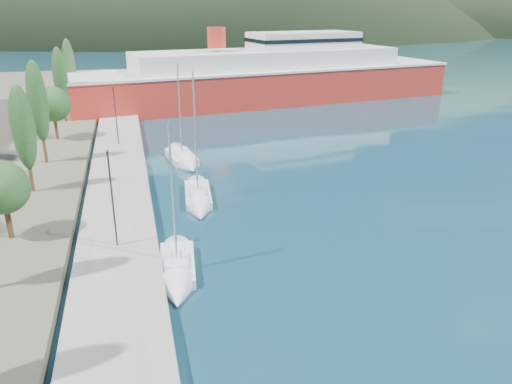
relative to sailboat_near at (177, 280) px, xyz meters
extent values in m
plane|color=#123949|center=(5.72, 110.33, -0.27)|extent=(1400.00, 1400.00, 0.00)
cube|color=gray|center=(-3.28, 16.33, 0.13)|extent=(5.00, 88.00, 0.80)
cylinder|color=#47301E|center=(-9.98, 7.33, 1.48)|extent=(0.36, 0.36, 2.10)
sphere|color=#264D22|center=(-9.98, 7.33, 3.87)|extent=(3.36, 3.36, 3.36)
cylinder|color=#47301E|center=(-9.98, 16.33, 1.38)|extent=(0.30, 0.30, 1.90)
ellipsoid|color=#264D22|center=(-9.98, 16.33, 5.69)|extent=(1.80, 1.80, 6.74)
cylinder|color=#47301E|center=(-9.98, 24.49, 1.48)|extent=(0.30, 0.30, 2.12)
ellipsoid|color=#264D22|center=(-9.98, 24.49, 6.29)|extent=(1.80, 1.80, 7.50)
cylinder|color=#47301E|center=(-9.98, 33.61, 1.63)|extent=(0.36, 0.36, 2.41)
sphere|color=#264D22|center=(-9.98, 33.61, 4.38)|extent=(3.86, 3.86, 3.86)
cylinder|color=#47301E|center=(-9.98, 43.30, 1.46)|extent=(0.30, 0.30, 2.07)
ellipsoid|color=#264D22|center=(-9.98, 43.30, 6.16)|extent=(1.80, 1.80, 7.33)
cylinder|color=#47301E|center=(-9.98, 55.63, 1.49)|extent=(0.30, 0.30, 2.12)
ellipsoid|color=#264D22|center=(-9.98, 55.63, 6.31)|extent=(1.80, 1.80, 7.52)
cylinder|color=#2D2D33|center=(-3.28, 4.31, 3.53)|extent=(0.12, 0.12, 6.00)
cube|color=#2D2D33|center=(-3.28, 4.56, 6.53)|extent=(0.15, 0.50, 0.12)
cylinder|color=#2D2D33|center=(-3.28, 29.47, 3.53)|extent=(0.12, 0.12, 6.00)
cube|color=#2D2D33|center=(-3.28, 29.72, 6.53)|extent=(0.15, 0.50, 0.12)
cube|color=silver|center=(0.17, 1.68, -0.05)|extent=(2.55, 5.21, 0.80)
cube|color=silver|center=(0.13, 1.34, 0.48)|extent=(1.43, 2.12, 0.31)
cylinder|color=silver|center=(0.13, 1.34, 4.60)|extent=(0.12, 0.12, 8.49)
cone|color=silver|center=(-0.15, -1.53, -0.05)|extent=(2.28, 2.54, 2.06)
cube|color=silver|center=(3.04, 13.15, -0.05)|extent=(2.56, 5.79, 0.79)
cube|color=silver|center=(3.00, 12.78, 0.47)|extent=(1.43, 2.36, 0.31)
cylinder|color=silver|center=(3.00, 12.78, 5.19)|extent=(0.12, 0.12, 9.70)
cone|color=silver|center=(2.69, 9.57, -0.05)|extent=(2.27, 2.81, 2.03)
cube|color=silver|center=(2.92, 24.13, -0.02)|extent=(3.02, 5.56, 0.91)
cube|color=silver|center=(2.97, 23.78, 0.58)|extent=(1.67, 2.29, 0.35)
cylinder|color=silver|center=(2.97, 23.78, 4.97)|extent=(0.12, 0.12, 9.08)
cone|color=silver|center=(3.38, 20.77, -0.02)|extent=(2.63, 2.76, 2.32)
cube|color=red|center=(20.39, 54.31, 2.08)|extent=(63.44, 22.56, 6.00)
cube|color=silver|center=(20.39, 54.31, 5.09)|extent=(63.93, 23.01, 0.32)
cube|color=silver|center=(20.39, 54.31, 6.37)|extent=(44.06, 17.35, 3.22)
cube|color=silver|center=(26.75, 55.33, 9.27)|extent=(18.46, 10.64, 2.57)
cylinder|color=red|center=(11.92, 52.95, 10.02)|extent=(2.79, 2.79, 3.00)
camera|label=1|loc=(-1.78, -25.10, 14.63)|focal=35.00mm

